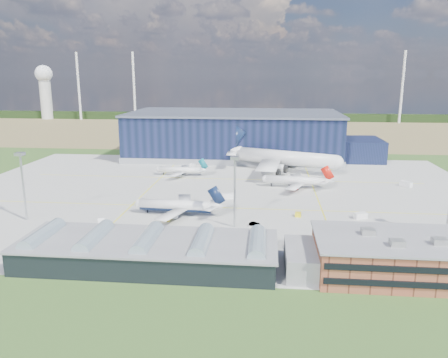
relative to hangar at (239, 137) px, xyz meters
The scene contains 25 objects.
ground 95.56m from the hangar, 91.70° to the right, with size 600.00×600.00×0.00m, color #335821.
apron 85.64m from the hangar, 91.90° to the right, with size 220.00×160.00×0.08m.
farmland 125.76m from the hangar, 91.29° to the left, with size 600.00×220.00×0.01m, color olive.
treeline 205.36m from the hangar, 90.78° to the left, with size 600.00×8.00×8.00m, color black.
horizon_dressing 279.32m from the hangar, 134.20° to the left, with size 440.20×18.00×70.00m.
hangar is the anchor object (origin of this frame).
ops_building 163.51m from the hangar, 71.37° to the right, with size 46.00×23.00×10.90m.
glass_concourse 155.28m from the hangar, 93.42° to the right, with size 78.00×23.00×8.60m.
light_mast_west 139.77m from the hangar, 116.71° to the right, with size 2.60×2.60×23.00m.
light_mast_center 125.07m from the hangar, 86.70° to the right, with size 2.60×2.60×23.00m.
airliner_navy 115.42m from the hangar, 97.03° to the right, with size 32.90×32.19×10.73m, color silver, non-canonical shape.
airliner_red 78.60m from the hangar, 68.36° to the right, with size 31.29×30.61×10.20m, color silver, non-canonical shape.
airliner_widebody 47.64m from the hangar, 56.69° to the right, with size 65.13×63.71×21.24m, color silver, non-canonical shape.
airliner_regional 60.55m from the hangar, 114.25° to the right, with size 26.35×25.78×8.59m, color silver, non-canonical shape.
gse_tug_a 121.88m from the hangar, 97.48° to the right, with size 2.27×3.72×1.55m, color yellow.
gse_tug_b 115.88m from the hangar, 75.86° to the right, with size 2.00×3.00×1.30m, color yellow.
gse_van_a 93.02m from the hangar, 88.66° to the right, with size 2.12×4.85×2.12m, color white.
gse_cart_a 73.58m from the hangar, 53.80° to the right, with size 1.93×2.89×1.25m, color white.
gse_van_b 102.34m from the hangar, 40.54° to the right, with size 2.35×5.13×2.35m, color white.
gse_tug_c 60.13m from the hangar, 33.70° to the right, with size 1.96×3.14×1.37m, color yellow.
gse_cart_b 41.29m from the hangar, 124.48° to the right, with size 1.94×2.91×1.26m, color white.
gse_van_c 122.83m from the hangar, 66.37° to the right, with size 2.09×4.36×2.09m, color white.
airstair 138.74m from the hangar, 103.80° to the right, with size 2.06×5.15×3.30m, color white.
car_a 137.57m from the hangar, 87.77° to the right, with size 1.24×3.09×1.05m, color #99999E.
car_b 124.01m from the hangar, 83.71° to the right, with size 1.27×3.64×1.20m, color #99999E.
Camera 1 is at (20.01, -161.95, 47.73)m, focal length 35.00 mm.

